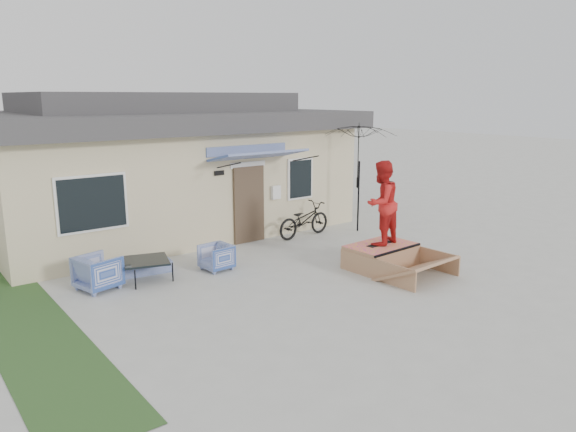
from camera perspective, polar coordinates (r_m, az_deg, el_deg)
ground at (r=10.99m, az=4.55°, el=-8.48°), size 90.00×90.00×0.00m
grass_strip at (r=10.49m, az=-25.75°, el=-10.79°), size 1.40×8.00×0.01m
house at (r=17.15m, az=-13.62°, el=5.54°), size 10.80×8.49×4.10m
loveseat at (r=12.66m, az=-15.22°, el=-4.83°), size 1.32×0.53×0.50m
armchair_left at (r=11.88m, az=-19.54°, el=-5.50°), size 0.91×0.94×0.80m
armchair_right at (r=12.56m, az=-7.63°, el=-4.22°), size 0.65×0.69×0.67m
coffee_table at (r=12.19m, az=-14.83°, el=-5.56°), size 1.18×1.18×0.47m
bicycle at (r=15.32m, az=1.71°, el=-0.02°), size 1.92×0.81×1.20m
patio_umbrella at (r=15.89m, az=7.56°, el=4.55°), size 2.14×1.98×2.20m
skate_ramp at (r=12.87m, az=9.85°, el=-4.20°), size 1.69×2.20×0.53m
skateboard at (r=12.82m, az=9.72°, el=-2.91°), size 0.78×0.25×0.05m
skater at (r=12.59m, az=9.88°, el=1.51°), size 1.07×0.89×1.97m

